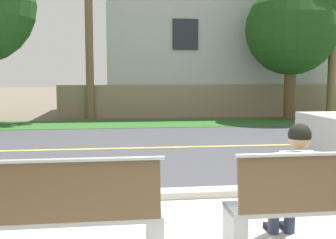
# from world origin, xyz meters

# --- Properties ---
(ground_plane) EXTENTS (140.00, 140.00, 0.00)m
(ground_plane) POSITION_xyz_m (0.00, 8.00, 0.00)
(ground_plane) COLOR #665B4C
(curb_edge) EXTENTS (44.00, 0.30, 0.11)m
(curb_edge) POSITION_xyz_m (0.00, 2.35, 0.06)
(curb_edge) COLOR #ADA89E
(curb_edge) RESTS_ON ground_plane
(street_asphalt) EXTENTS (52.00, 8.00, 0.01)m
(street_asphalt) POSITION_xyz_m (0.00, 6.50, 0.00)
(street_asphalt) COLOR #424247
(street_asphalt) RESTS_ON ground_plane
(road_centre_line) EXTENTS (48.00, 0.14, 0.01)m
(road_centre_line) POSITION_xyz_m (0.00, 6.50, 0.01)
(road_centre_line) COLOR #E0CC4C
(road_centre_line) RESTS_ON ground_plane
(far_verge_grass) EXTENTS (48.00, 2.80, 0.02)m
(far_verge_grass) POSITION_xyz_m (0.00, 11.84, 0.01)
(far_verge_grass) COLOR #2D6026
(far_verge_grass) RESTS_ON ground_plane
(bench_left) EXTENTS (1.79, 0.48, 1.01)m
(bench_left) POSITION_xyz_m (-1.22, 0.43, 0.45)
(bench_left) COLOR #9EA0A8
(bench_left) RESTS_ON ground_plane
(bench_right) EXTENTS (1.79, 0.48, 1.01)m
(bench_right) POSITION_xyz_m (1.22, 0.43, 0.45)
(bench_right) COLOR #9EA0A8
(bench_right) RESTS_ON ground_plane
(seated_person_white) EXTENTS (0.52, 0.68, 1.25)m
(seated_person_white) POSITION_xyz_m (1.03, 0.60, 0.68)
(seated_person_white) COLOR #333D56
(seated_person_white) RESTS_ON ground_plane
(shade_tree_centre) EXTENTS (3.62, 3.62, 5.98)m
(shade_tree_centre) POSITION_xyz_m (6.31, 12.32, 3.88)
(shade_tree_centre) COLOR brown
(shade_tree_centre) RESTS_ON ground_plane
(garden_wall) EXTENTS (13.00, 0.36, 1.40)m
(garden_wall) POSITION_xyz_m (3.36, 14.14, 0.70)
(garden_wall) COLOR gray
(garden_wall) RESTS_ON ground_plane
(house_across_street) EXTENTS (13.03, 6.91, 7.03)m
(house_across_street) POSITION_xyz_m (4.95, 17.34, 3.56)
(house_across_street) COLOR #B7BCC1
(house_across_street) RESTS_ON ground_plane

